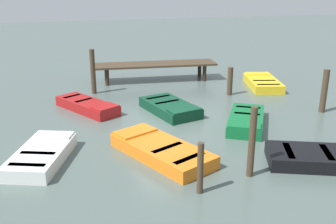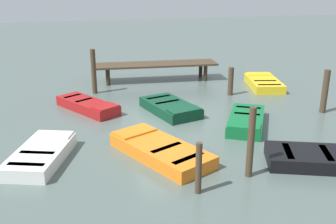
{
  "view_description": "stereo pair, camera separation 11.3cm",
  "coord_description": "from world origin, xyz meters",
  "px_view_note": "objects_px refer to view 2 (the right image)",
  "views": [
    {
      "loc": [
        -3.68,
        -13.65,
        5.18
      ],
      "look_at": [
        0.0,
        0.0,
        0.35
      ],
      "focal_mm": 41.58,
      "sensor_mm": 36.0,
      "label": 1
    },
    {
      "loc": [
        -3.57,
        -13.68,
        5.18
      ],
      "look_at": [
        0.0,
        0.0,
        0.35
      ],
      "focal_mm": 41.58,
      "sensor_mm": 36.0,
      "label": 2
    }
  ],
  "objects_px": {
    "mooring_piling_far_left": "(199,168)",
    "mooring_piling_mid_left": "(325,91)",
    "rowboat_yellow": "(264,83)",
    "mooring_piling_mid_right": "(231,81)",
    "rowboat_dark_green": "(170,107)",
    "mooring_piling_near_right": "(251,143)",
    "rowboat_white": "(41,155)",
    "rowboat_red": "(88,105)",
    "rowboat_green": "(246,120)",
    "rowboat_orange": "(160,150)",
    "mooring_piling_center": "(94,72)",
    "dock_segment": "(156,65)"
  },
  "relations": [
    {
      "from": "rowboat_yellow",
      "to": "mooring_piling_center",
      "type": "relative_size",
      "value": 1.46
    },
    {
      "from": "rowboat_red",
      "to": "mooring_piling_mid_right",
      "type": "xyz_separation_m",
      "value": [
        6.65,
        0.63,
        0.45
      ]
    },
    {
      "from": "rowboat_dark_green",
      "to": "mooring_piling_far_left",
      "type": "height_order",
      "value": "mooring_piling_far_left"
    },
    {
      "from": "mooring_piling_center",
      "to": "rowboat_dark_green",
      "type": "bearing_deg",
      "value": -53.1
    },
    {
      "from": "mooring_piling_far_left",
      "to": "mooring_piling_mid_left",
      "type": "xyz_separation_m",
      "value": [
        7.01,
        4.75,
        0.2
      ]
    },
    {
      "from": "rowboat_dark_green",
      "to": "mooring_piling_mid_right",
      "type": "bearing_deg",
      "value": 102.17
    },
    {
      "from": "mooring_piling_mid_right",
      "to": "mooring_piling_center",
      "type": "relative_size",
      "value": 0.62
    },
    {
      "from": "rowboat_orange",
      "to": "mooring_piling_near_right",
      "type": "xyz_separation_m",
      "value": [
        2.08,
        -1.86,
        0.79
      ]
    },
    {
      "from": "rowboat_dark_green",
      "to": "mooring_piling_center",
      "type": "distance_m",
      "value": 4.68
    },
    {
      "from": "rowboat_red",
      "to": "rowboat_green",
      "type": "height_order",
      "value": "same"
    },
    {
      "from": "rowboat_orange",
      "to": "mooring_piling_near_right",
      "type": "bearing_deg",
      "value": -157.62
    },
    {
      "from": "mooring_piling_mid_right",
      "to": "mooring_piling_mid_left",
      "type": "bearing_deg",
      "value": -51.33
    },
    {
      "from": "rowboat_green",
      "to": "mooring_piling_far_left",
      "type": "height_order",
      "value": "mooring_piling_far_left"
    },
    {
      "from": "rowboat_red",
      "to": "mooring_piling_mid_left",
      "type": "bearing_deg",
      "value": 42.29
    },
    {
      "from": "mooring_piling_mid_left",
      "to": "mooring_piling_near_right",
      "type": "relative_size",
      "value": 0.89
    },
    {
      "from": "dock_segment",
      "to": "mooring_piling_near_right",
      "type": "distance_m",
      "value": 11.12
    },
    {
      "from": "rowboat_dark_green",
      "to": "rowboat_white",
      "type": "relative_size",
      "value": 1.01
    },
    {
      "from": "rowboat_white",
      "to": "mooring_piling_mid_right",
      "type": "bearing_deg",
      "value": -38.9
    },
    {
      "from": "dock_segment",
      "to": "rowboat_red",
      "type": "distance_m",
      "value": 5.73
    },
    {
      "from": "rowboat_orange",
      "to": "rowboat_white",
      "type": "height_order",
      "value": "same"
    },
    {
      "from": "mooring_piling_mid_left",
      "to": "mooring_piling_near_right",
      "type": "distance_m",
      "value": 6.85
    },
    {
      "from": "rowboat_dark_green",
      "to": "mooring_piling_mid_right",
      "type": "relative_size",
      "value": 2.34
    },
    {
      "from": "mooring_piling_mid_left",
      "to": "mooring_piling_near_right",
      "type": "bearing_deg",
      "value": -141.57
    },
    {
      "from": "rowboat_dark_green",
      "to": "mooring_piling_far_left",
      "type": "bearing_deg",
      "value": -23.88
    },
    {
      "from": "mooring_piling_mid_left",
      "to": "rowboat_yellow",
      "type": "bearing_deg",
      "value": 96.17
    },
    {
      "from": "dock_segment",
      "to": "rowboat_yellow",
      "type": "bearing_deg",
      "value": -23.69
    },
    {
      "from": "mooring_piling_far_left",
      "to": "mooring_piling_mid_left",
      "type": "height_order",
      "value": "mooring_piling_mid_left"
    },
    {
      "from": "rowboat_yellow",
      "to": "rowboat_red",
      "type": "bearing_deg",
      "value": 113.07
    },
    {
      "from": "rowboat_orange",
      "to": "rowboat_yellow",
      "type": "height_order",
      "value": "same"
    },
    {
      "from": "mooring_piling_mid_right",
      "to": "mooring_piling_far_left",
      "type": "bearing_deg",
      "value": -118.31
    },
    {
      "from": "rowboat_dark_green",
      "to": "rowboat_red",
      "type": "distance_m",
      "value": 3.44
    },
    {
      "from": "rowboat_white",
      "to": "mooring_piling_mid_left",
      "type": "relative_size",
      "value": 1.72
    },
    {
      "from": "dock_segment",
      "to": "rowboat_red",
      "type": "bearing_deg",
      "value": -128.57
    },
    {
      "from": "rowboat_red",
      "to": "dock_segment",
      "type": "bearing_deg",
      "value": 105.39
    },
    {
      "from": "mooring_piling_far_left",
      "to": "mooring_piling_mid_left",
      "type": "distance_m",
      "value": 8.47
    },
    {
      "from": "rowboat_red",
      "to": "rowboat_dark_green",
      "type": "bearing_deg",
      "value": 39.13
    },
    {
      "from": "rowboat_red",
      "to": "mooring_piling_near_right",
      "type": "relative_size",
      "value": 1.6
    },
    {
      "from": "mooring_piling_mid_right",
      "to": "rowboat_yellow",
      "type": "bearing_deg",
      "value": 21.64
    },
    {
      "from": "rowboat_dark_green",
      "to": "mooring_piling_near_right",
      "type": "xyz_separation_m",
      "value": [
        0.7,
        -5.81,
        0.79
      ]
    },
    {
      "from": "rowboat_dark_green",
      "to": "mooring_piling_mid_left",
      "type": "height_order",
      "value": "mooring_piling_mid_left"
    },
    {
      "from": "rowboat_orange",
      "to": "mooring_piling_center",
      "type": "height_order",
      "value": "mooring_piling_center"
    },
    {
      "from": "mooring_piling_far_left",
      "to": "mooring_piling_near_right",
      "type": "bearing_deg",
      "value": 16.77
    },
    {
      "from": "dock_segment",
      "to": "rowboat_orange",
      "type": "bearing_deg",
      "value": -97.83
    },
    {
      "from": "rowboat_orange",
      "to": "mooring_piling_center",
      "type": "distance_m",
      "value": 7.81
    },
    {
      "from": "rowboat_dark_green",
      "to": "mooring_piling_far_left",
      "type": "distance_m",
      "value": 6.4
    },
    {
      "from": "rowboat_white",
      "to": "mooring_piling_mid_right",
      "type": "distance_m",
      "value": 9.8
    },
    {
      "from": "rowboat_dark_green",
      "to": "rowboat_yellow",
      "type": "height_order",
      "value": "same"
    },
    {
      "from": "rowboat_orange",
      "to": "rowboat_red",
      "type": "height_order",
      "value": "same"
    },
    {
      "from": "rowboat_yellow",
      "to": "mooring_piling_mid_right",
      "type": "xyz_separation_m",
      "value": [
        -2.21,
        -0.88,
        0.45
      ]
    },
    {
      "from": "rowboat_red",
      "to": "rowboat_white",
      "type": "bearing_deg",
      "value": -51.78
    }
  ]
}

